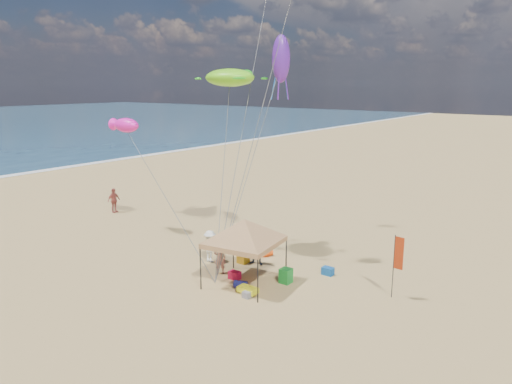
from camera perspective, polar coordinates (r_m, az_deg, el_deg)
ground at (r=22.45m, az=-4.72°, el=-11.37°), size 280.00×280.00×0.00m
canopy_tent at (r=21.98m, az=-1.39°, el=-3.50°), size 5.79×5.79×3.62m
feather_flag at (r=21.69m, az=16.28°, el=-7.30°), size 0.44×0.07×2.85m
cooler_red at (r=23.48m, az=-2.53°, el=-9.73°), size 0.54×0.38×0.38m
cooler_blue at (r=24.18m, az=8.43°, el=-9.17°), size 0.54×0.38×0.38m
bag_navy at (r=22.47m, az=-1.81°, el=-10.81°), size 0.69×0.54×0.36m
bag_orange at (r=26.38m, az=1.29°, el=-7.17°), size 0.54×0.69×0.36m
chair_green at (r=23.01m, az=3.53°, el=-9.79°), size 0.50×0.50×0.70m
chair_yellow at (r=25.40m, az=-1.52°, el=-7.56°), size 0.50×0.50×0.70m
crate_grey at (r=21.57m, az=-1.08°, el=-11.97°), size 0.34×0.30×0.28m
beach_cart at (r=21.89m, az=-0.96°, el=-11.40°), size 0.90×0.50×0.24m
person_near_a at (r=23.97m, az=-4.26°, el=-7.73°), size 0.69×0.64×1.58m
person_near_b at (r=24.96m, az=0.20°, el=-6.55°), size 1.07×0.95×1.83m
person_near_c at (r=25.49m, az=-5.42°, el=-6.36°), size 1.14×0.71×1.69m
person_far_a at (r=36.36m, az=-16.36°, el=-0.95°), size 0.50×1.07×1.79m
turtle_kite at (r=26.01m, az=-3.11°, el=13.27°), size 3.06×2.59×0.92m
fish_kite at (r=30.47m, az=-14.99°, el=7.59°), size 2.05×1.20×0.87m
squid_kite at (r=24.25m, az=2.96°, el=15.35°), size 1.13×1.13×2.27m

